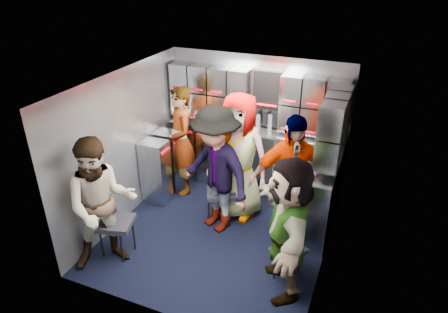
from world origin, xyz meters
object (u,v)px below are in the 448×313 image
at_px(jump_seat_center, 242,181).
at_px(attendant_arc_e, 287,228).
at_px(attendant_arc_a, 102,205).
at_px(attendant_arc_c, 239,157).
at_px(jump_seat_mid_right, 290,206).
at_px(jump_seat_near_right, 288,252).
at_px(attendant_arc_d, 290,181).
at_px(jump_seat_mid_left, 221,194).
at_px(attendant_arc_b, 216,171).
at_px(jump_seat_near_left, 116,225).
at_px(attendant_standing, 181,141).

xyz_separation_m(jump_seat_center, attendant_arc_e, (0.99, -1.36, 0.40)).
height_order(attendant_arc_a, attendant_arc_c, attendant_arc_c).
relative_size(jump_seat_center, attendant_arc_a, 0.31).
relative_size(jump_seat_center, attendant_arc_e, 0.31).
distance_m(jump_seat_mid_right, attendant_arc_c, 0.96).
distance_m(attendant_arc_a, attendant_arc_e, 2.11).
xyz_separation_m(jump_seat_near_right, attendant_arc_d, (-0.19, 0.66, 0.53)).
bearing_deg(jump_seat_near_right, attendant_arc_c, 134.78).
height_order(jump_seat_mid_left, attendant_arc_b, attendant_arc_b).
bearing_deg(jump_seat_near_left, attendant_arc_c, 52.30).
distance_m(attendant_arc_a, attendant_arc_d, 2.26).
relative_size(jump_seat_near_right, attendant_arc_c, 0.24).
height_order(jump_seat_near_right, attendant_arc_b, attendant_arc_b).
xyz_separation_m(jump_seat_near_left, jump_seat_mid_right, (1.88, 1.25, -0.02)).
distance_m(attendant_standing, attendant_arc_c, 1.06).
relative_size(jump_seat_center, attendant_arc_b, 0.29).
relative_size(jump_seat_center, attendant_arc_c, 0.28).
bearing_deg(jump_seat_mid_left, attendant_arc_e, -39.13).
bearing_deg(attendant_arc_a, jump_seat_center, 18.13).
xyz_separation_m(attendant_arc_b, attendant_arc_c, (0.16, 0.42, 0.03)).
xyz_separation_m(jump_seat_mid_left, attendant_arc_b, (0.00, -0.18, 0.47)).
relative_size(jump_seat_near_right, attendant_arc_a, 0.26).
bearing_deg(attendant_arc_a, jump_seat_near_right, -24.50).
height_order(jump_seat_near_left, attendant_standing, attendant_standing).
distance_m(jump_seat_mid_left, jump_seat_near_right, 1.38).
bearing_deg(attendant_arc_b, jump_seat_center, 100.28).
distance_m(jump_seat_near_left, attendant_standing, 1.71).
distance_m(jump_seat_mid_left, attendant_standing, 1.10).
bearing_deg(jump_seat_near_left, attendant_standing, 88.12).
bearing_deg(jump_seat_mid_left, jump_seat_mid_right, 5.34).
relative_size(jump_seat_near_left, jump_seat_mid_right, 1.08).
height_order(jump_seat_center, attendant_arc_a, attendant_arc_a).
relative_size(jump_seat_mid_left, jump_seat_near_right, 1.18).
bearing_deg(attendant_arc_b, attendant_arc_c, 94.44).
xyz_separation_m(jump_seat_near_left, attendant_arc_d, (1.88, 1.07, 0.46)).
distance_m(jump_seat_center, attendant_arc_e, 1.73).
xyz_separation_m(jump_seat_mid_right, attendant_arc_b, (-0.96, -0.27, 0.47)).
relative_size(attendant_arc_b, attendant_arc_e, 1.07).
bearing_deg(attendant_arc_e, jump_seat_mid_right, 167.09).
bearing_deg(attendant_arc_b, jump_seat_near_left, -108.27).
distance_m(attendant_arc_b, attendant_arc_c, 0.45).
height_order(jump_seat_mid_left, attendant_arc_e, attendant_arc_e).
xyz_separation_m(jump_seat_mid_right, attendant_arc_d, (0.00, -0.18, 0.48)).
bearing_deg(attendant_arc_a, attendant_standing, 48.04).
relative_size(attendant_arc_d, attendant_arc_e, 1.07).
bearing_deg(jump_seat_center, attendant_arc_c, -90.00).
bearing_deg(attendant_arc_a, attendant_arc_e, -29.20).
relative_size(jump_seat_mid_left, attendant_arc_b, 0.29).
bearing_deg(attendant_arc_d, jump_seat_center, 118.78).
xyz_separation_m(attendant_arc_a, attendant_arc_b, (0.93, 1.16, 0.05)).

